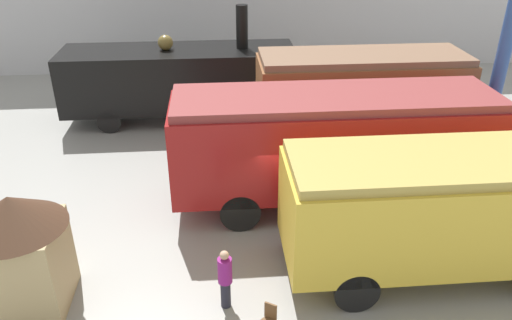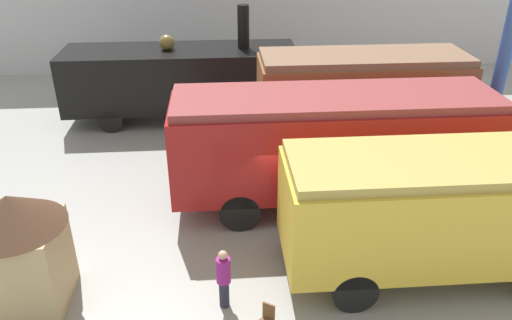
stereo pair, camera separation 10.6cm
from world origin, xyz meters
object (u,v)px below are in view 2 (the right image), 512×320
at_px(steam_locomotive, 182,77).
at_px(passenger_coach_vintage, 439,206).
at_px(passenger_coach_wooden, 361,96).
at_px(ticket_kiosk, 19,245).
at_px(streamlined_locomotive, 359,140).
at_px(visitor_person, 224,277).

xyz_separation_m(steam_locomotive, passenger_coach_vintage, (6.90, -10.98, 0.12)).
height_order(steam_locomotive, passenger_coach_wooden, steam_locomotive).
bearing_deg(passenger_coach_wooden, ticket_kiosk, -143.12).
height_order(steam_locomotive, streamlined_locomotive, steam_locomotive).
bearing_deg(visitor_person, ticket_kiosk, 173.63).
distance_m(steam_locomotive, ticket_kiosk, 11.78).
xyz_separation_m(passenger_coach_vintage, ticket_kiosk, (-10.00, -0.38, -0.33)).
distance_m(passenger_coach_wooden, visitor_person, 9.63).
relative_size(passenger_coach_wooden, ticket_kiosk, 2.50).
bearing_deg(ticket_kiosk, steam_locomotive, 74.75).
height_order(visitor_person, ticket_kiosk, ticket_kiosk).
relative_size(steam_locomotive, ticket_kiosk, 3.29).
bearing_deg(streamlined_locomotive, passenger_coach_vintage, -72.54).
height_order(passenger_coach_wooden, ticket_kiosk, passenger_coach_wooden).
height_order(streamlined_locomotive, ticket_kiosk, streamlined_locomotive).
bearing_deg(steam_locomotive, ticket_kiosk, -105.25).
relative_size(streamlined_locomotive, visitor_person, 7.23).
height_order(steam_locomotive, visitor_person, steam_locomotive).
xyz_separation_m(streamlined_locomotive, visitor_person, (-4.25, -4.41, -1.32)).
distance_m(steam_locomotive, passenger_coach_vintage, 12.97).
relative_size(passenger_coach_vintage, visitor_person, 4.73).
relative_size(visitor_person, ticket_kiosk, 0.54).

